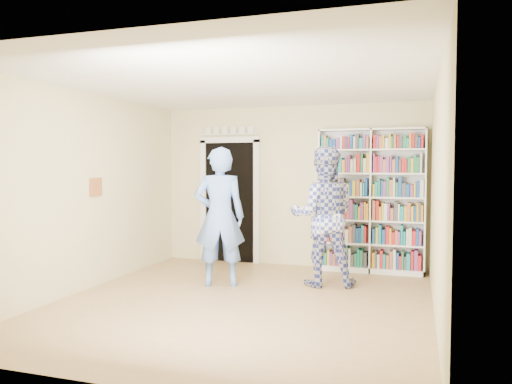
% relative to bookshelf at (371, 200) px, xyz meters
% --- Properties ---
extents(floor, '(5.00, 5.00, 0.00)m').
position_rel_bookshelf_xyz_m(floor, '(-1.35, -2.34, -1.15)').
color(floor, '#A0794D').
rests_on(floor, ground).
extents(ceiling, '(5.00, 5.00, 0.00)m').
position_rel_bookshelf_xyz_m(ceiling, '(-1.35, -2.34, 1.55)').
color(ceiling, white).
rests_on(ceiling, wall_back).
extents(wall_back, '(4.50, 0.00, 4.50)m').
position_rel_bookshelf_xyz_m(wall_back, '(-1.35, 0.16, 0.20)').
color(wall_back, beige).
rests_on(wall_back, floor).
extents(wall_left, '(0.00, 5.00, 5.00)m').
position_rel_bookshelf_xyz_m(wall_left, '(-3.60, -2.34, 0.20)').
color(wall_left, beige).
rests_on(wall_left, floor).
extents(wall_right, '(0.00, 5.00, 5.00)m').
position_rel_bookshelf_xyz_m(wall_right, '(0.90, -2.34, 0.20)').
color(wall_right, beige).
rests_on(wall_right, floor).
extents(bookshelf, '(1.66, 0.31, 2.28)m').
position_rel_bookshelf_xyz_m(bookshelf, '(0.00, 0.00, 0.00)').
color(bookshelf, white).
rests_on(bookshelf, floor).
extents(doorway, '(1.10, 0.08, 2.43)m').
position_rel_bookshelf_xyz_m(doorway, '(-2.45, 0.13, 0.03)').
color(doorway, black).
rests_on(doorway, floor).
extents(wall_art, '(0.03, 0.25, 0.25)m').
position_rel_bookshelf_xyz_m(wall_art, '(-3.58, -2.14, 0.25)').
color(wall_art, brown).
rests_on(wall_art, wall_left).
extents(man_blue, '(0.83, 0.68, 1.95)m').
position_rel_bookshelf_xyz_m(man_blue, '(-1.95, -1.58, -0.17)').
color(man_blue, '#6792E6').
rests_on(man_blue, floor).
extents(man_plaid, '(1.10, 0.94, 1.97)m').
position_rel_bookshelf_xyz_m(man_plaid, '(-0.56, -1.10, -0.17)').
color(man_plaid, navy).
rests_on(man_plaid, floor).
extents(paper_sheet, '(0.19, 0.05, 0.27)m').
position_rel_bookshelf_xyz_m(paper_sheet, '(-0.39, -1.31, -0.25)').
color(paper_sheet, white).
rests_on(paper_sheet, man_plaid).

